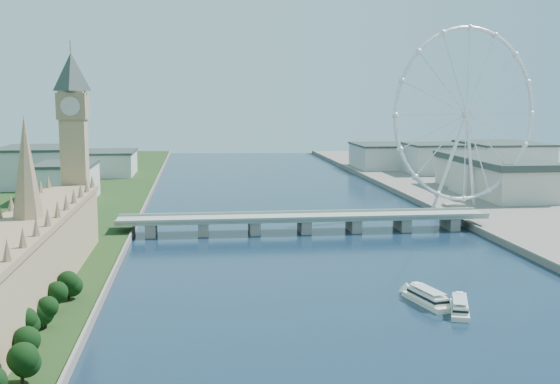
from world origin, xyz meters
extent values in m
cube|color=tan|center=(-128.00, 170.00, 17.00)|extent=(24.00, 200.00, 28.00)
cone|color=#937A59|center=(-128.00, 170.00, 53.00)|extent=(12.00, 12.00, 40.00)
cube|color=tan|center=(-128.00, 278.00, 43.00)|extent=(13.00, 13.00, 80.00)
cube|color=#937A59|center=(-128.00, 278.00, 75.00)|extent=(15.00, 15.00, 14.00)
pyramid|color=#2D3833|center=(-128.00, 278.00, 103.00)|extent=(20.02, 20.02, 20.00)
cube|color=gray|center=(0.00, 300.00, 8.50)|extent=(220.00, 22.00, 2.00)
cube|color=gray|center=(-90.00, 300.00, 3.75)|extent=(6.00, 20.00, 7.50)
cube|color=gray|center=(-60.00, 300.00, 3.75)|extent=(6.00, 20.00, 7.50)
cube|color=gray|center=(-30.00, 300.00, 3.75)|extent=(6.00, 20.00, 7.50)
cube|color=gray|center=(0.00, 300.00, 3.75)|extent=(6.00, 20.00, 7.50)
cube|color=gray|center=(30.00, 300.00, 3.75)|extent=(6.00, 20.00, 7.50)
cube|color=gray|center=(60.00, 300.00, 3.75)|extent=(6.00, 20.00, 7.50)
cube|color=gray|center=(90.00, 300.00, 3.75)|extent=(6.00, 20.00, 7.50)
torus|color=silver|center=(120.00, 355.00, 68.00)|extent=(113.60, 39.12, 118.60)
cylinder|color=silver|center=(120.00, 355.00, 68.00)|extent=(7.25, 6.61, 6.00)
cube|color=gray|center=(117.00, 365.00, 4.00)|extent=(14.00, 10.00, 2.00)
cube|color=beige|center=(-160.00, 430.00, 16.00)|extent=(40.00, 60.00, 26.00)
cube|color=beige|center=(-200.00, 520.00, 19.00)|extent=(60.00, 80.00, 32.00)
cube|color=beige|center=(-150.00, 600.00, 14.00)|extent=(50.00, 70.00, 22.00)
cube|color=beige|center=(180.00, 580.00, 17.00)|extent=(60.00, 60.00, 28.00)
cube|color=beige|center=(240.00, 560.00, 18.00)|extent=(70.00, 90.00, 30.00)
cube|color=beige|center=(140.00, 640.00, 15.00)|extent=(60.00, 80.00, 24.00)
camera|label=1|loc=(-62.91, -106.62, 79.88)|focal=45.00mm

